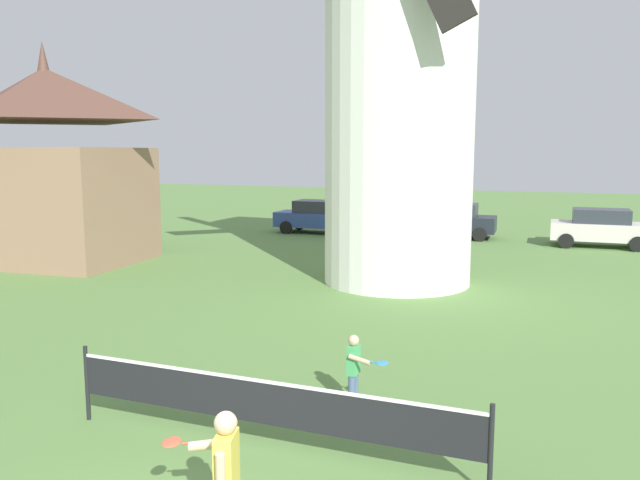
{
  "coord_description": "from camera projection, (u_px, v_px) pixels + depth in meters",
  "views": [
    {
      "loc": [
        3.28,
        -4.57,
        3.84
      ],
      "look_at": [
        -0.13,
        4.17,
        2.51
      ],
      "focal_mm": 34.83,
      "sensor_mm": 36.0,
      "label": 1
    }
  ],
  "objects": [
    {
      "name": "player_far",
      "position": [
        355.0,
        366.0,
        9.38
      ],
      "size": [
        0.68,
        0.5,
        1.12
      ],
      "color": "slate",
      "rests_on": "ground_plane"
    },
    {
      "name": "parked_car_cream",
      "position": [
        600.0,
        227.0,
        25.28
      ],
      "size": [
        3.84,
        1.94,
        1.56
      ],
      "color": "silver",
      "rests_on": "ground_plane"
    },
    {
      "name": "parked_car_blue",
      "position": [
        321.0,
        216.0,
        29.71
      ],
      "size": [
        4.35,
        1.96,
        1.56
      ],
      "color": "#334C99",
      "rests_on": "ground_plane"
    },
    {
      "name": "windmill",
      "position": [
        401.0,
        26.0,
        17.48
      ],
      "size": [
        8.9,
        5.0,
        15.52
      ],
      "color": "white",
      "rests_on": "ground_plane"
    },
    {
      "name": "parked_car_black",
      "position": [
        452.0,
        220.0,
        28.09
      ],
      "size": [
        3.85,
        1.98,
        1.56
      ],
      "color": "#1E232D",
      "rests_on": "ground_plane"
    },
    {
      "name": "tennis_net",
      "position": [
        263.0,
        403.0,
        7.88
      ],
      "size": [
        5.7,
        0.06,
        1.1
      ],
      "color": "black",
      "rests_on": "ground_plane"
    },
    {
      "name": "player_near",
      "position": [
        225.0,
        476.0,
        5.82
      ],
      "size": [
        0.87,
        0.48,
        1.46
      ],
      "color": "#9E937F",
      "rests_on": "ground_plane"
    },
    {
      "name": "chapel",
      "position": [
        49.0,
        169.0,
        21.59
      ],
      "size": [
        6.65,
        5.11,
        7.6
      ],
      "color": "#937056",
      "rests_on": "ground_plane"
    }
  ]
}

